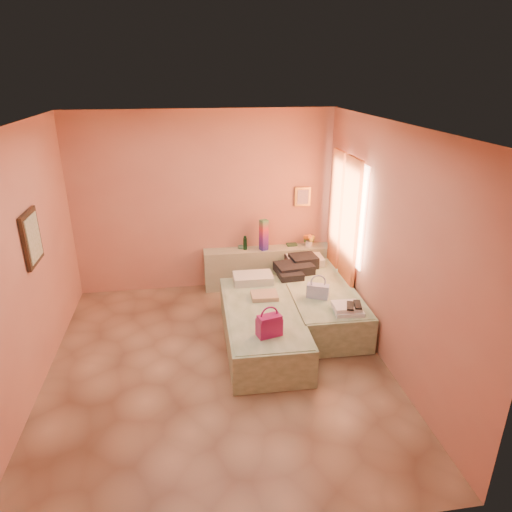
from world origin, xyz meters
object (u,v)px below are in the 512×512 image
Objects in this scene: green_book at (292,245)px; towel_stack at (348,309)px; blue_handbag at (318,291)px; bed_right at (318,302)px; magenta_handbag at (269,325)px; bed_left at (262,326)px; water_bottle at (245,243)px; flower_vase at (309,239)px; headboard_ledge at (268,267)px.

towel_stack is at bearing -82.26° from green_book.
blue_handbag is at bearing -89.86° from green_book.
bed_right is 7.18× the size of magenta_handbag.
bed_left is 1.99m from green_book.
magenta_handbag is 1.15m from blue_handbag.
bed_left is 1.05m from bed_right.
bed_right is 5.71× the size of towel_stack.
flower_vase is at bearing -1.87° from water_bottle.
magenta_handbag reaches higher than green_book.
green_book is 2.52m from magenta_handbag.
green_book is (0.78, 0.07, -0.10)m from water_bottle.
towel_stack is (-0.00, -1.92, -0.23)m from flower_vase.
green_book is at bearing 10.39° from headboard_ledge.
blue_handbag reaches higher than headboard_ledge.
towel_stack is (0.15, -0.78, 0.30)m from bed_right.
flower_vase is (1.05, 1.68, 0.53)m from bed_left.
towel_stack is (0.26, -2.02, -0.11)m from green_book.
bed_left is 0.72m from magenta_handbag.
bed_left is (-0.38, -1.70, -0.08)m from headboard_ledge.
green_book is 0.58× the size of blue_handbag.
blue_handbag is at bearing -62.84° from water_bottle.
bed_left is 12.08× the size of green_book.
magenta_handbag is (-0.03, -2.32, -0.13)m from water_bottle.
magenta_handbag reaches higher than bed_left.
flower_vase is (0.67, -0.02, 0.45)m from headboard_ledge.
green_book reaches higher than towel_stack.
headboard_ledge is 1.74m from bed_left.
bed_left is at bearing -140.85° from blue_handbag.
magenta_handbag is at bearing -160.96° from towel_stack.
flower_vase reaches higher than towel_stack.
bed_left is 2.04m from flower_vase.
blue_handbag is (-0.12, -0.32, 0.34)m from bed_right.
bed_left is at bearing -113.51° from green_book.
water_bottle reaches higher than green_book.
bed_right is 0.84m from towel_stack.
headboard_ledge is at bearing -169.16° from green_book.
green_book is at bearing 66.96° from bed_left.
towel_stack reaches higher than bed_left.
flower_vase is at bearing 103.92° from blue_handbag.
flower_vase reaches higher than magenta_handbag.
headboard_ledge is 7.36× the size of magenta_handbag.
magenta_handbag is (-0.02, -0.61, 0.38)m from bed_left.
flower_vase is (0.26, -0.10, 0.11)m from green_book.
towel_stack is at bearing -90.01° from flower_vase.
bed_right is 1.32m from green_book.
headboard_ledge is at bearing 109.09° from towel_stack.
towel_stack is (1.07, 0.37, -0.08)m from magenta_handbag.
magenta_handbag reaches higher than headboard_ledge.
bed_right is 1.56m from water_bottle.
headboard_ledge is 12.38× the size of green_book.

